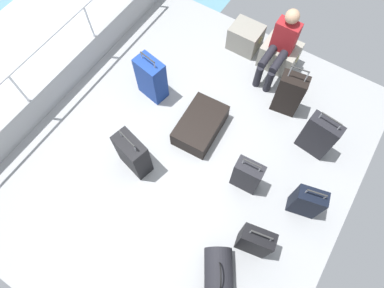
% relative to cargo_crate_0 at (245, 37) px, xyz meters
% --- Properties ---
extents(ground_plane, '(4.40, 5.20, 0.06)m').
position_rel_cargo_crate_0_xyz_m(ground_plane, '(0.30, -2.14, -0.24)').
color(ground_plane, '#939699').
extents(gunwale_port, '(0.06, 5.20, 0.45)m').
position_rel_cargo_crate_0_xyz_m(gunwale_port, '(-1.87, -2.14, 0.02)').
color(gunwale_port, '#939699').
rests_on(gunwale_port, ground_plane).
extents(railing_port, '(0.04, 4.20, 1.02)m').
position_rel_cargo_crate_0_xyz_m(railing_port, '(-1.87, -2.14, 0.57)').
color(railing_port, silver).
rests_on(railing_port, ground_plane).
extents(sea_wake, '(12.00, 12.00, 0.01)m').
position_rel_cargo_crate_0_xyz_m(sea_wake, '(-3.30, -2.14, -0.55)').
color(sea_wake, '#598C9E').
rests_on(sea_wake, ground_plane).
extents(cargo_crate_0, '(0.52, 0.41, 0.41)m').
position_rel_cargo_crate_0_xyz_m(cargo_crate_0, '(0.00, 0.00, 0.00)').
color(cargo_crate_0, gray).
rests_on(cargo_crate_0, ground_plane).
extents(cargo_crate_1, '(0.58, 0.45, 0.41)m').
position_rel_cargo_crate_0_xyz_m(cargo_crate_1, '(0.62, -0.03, -0.00)').
color(cargo_crate_1, gray).
rests_on(cargo_crate_1, ground_plane).
extents(passenger_seated, '(0.34, 0.66, 1.11)m').
position_rel_cargo_crate_0_xyz_m(passenger_seated, '(0.62, -0.22, 0.38)').
color(passenger_seated, maroon).
rests_on(passenger_seated, ground_plane).
extents(suitcase_0, '(0.57, 0.84, 0.28)m').
position_rel_cargo_crate_0_xyz_m(suitcase_0, '(0.23, -1.74, -0.07)').
color(suitcase_0, black).
rests_on(suitcase_0, ground_plane).
extents(suitcase_1, '(0.36, 0.21, 0.72)m').
position_rel_cargo_crate_0_xyz_m(suitcase_1, '(1.16, -2.12, 0.09)').
color(suitcase_1, black).
rests_on(suitcase_1, ground_plane).
extents(suitcase_2, '(0.39, 0.25, 0.79)m').
position_rel_cargo_crate_0_xyz_m(suitcase_2, '(1.62, -2.80, 0.14)').
color(suitcase_2, black).
rests_on(suitcase_2, ground_plane).
extents(suitcase_3, '(0.46, 0.33, 0.82)m').
position_rel_cargo_crate_0_xyz_m(suitcase_3, '(-0.73, -1.57, 0.14)').
color(suitcase_3, navy).
rests_on(suitcase_3, ground_plane).
extents(suitcase_5, '(0.49, 0.34, 0.79)m').
position_rel_cargo_crate_0_xyz_m(suitcase_5, '(-0.23, -2.67, 0.12)').
color(suitcase_5, black).
rests_on(suitcase_5, ground_plane).
extents(suitcase_6, '(0.45, 0.23, 0.83)m').
position_rel_cargo_crate_0_xyz_m(suitcase_6, '(1.69, -1.14, 0.14)').
color(suitcase_6, black).
rests_on(suitcase_6, ground_plane).
extents(suitcase_7, '(0.40, 0.28, 0.91)m').
position_rel_cargo_crate_0_xyz_m(suitcase_7, '(1.08, -0.74, 0.15)').
color(suitcase_7, black).
rests_on(suitcase_7, ground_plane).
extents(suitcase_8, '(0.38, 0.26, 0.68)m').
position_rel_cargo_crate_0_xyz_m(suitcase_8, '(1.94, -2.03, 0.08)').
color(suitcase_8, black).
rests_on(suitcase_8, ground_plane).
extents(duffel_bag, '(0.61, 0.71, 0.48)m').
position_rel_cargo_crate_0_xyz_m(duffel_bag, '(1.47, -3.33, -0.04)').
color(duffel_bag, black).
rests_on(duffel_bag, ground_plane).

